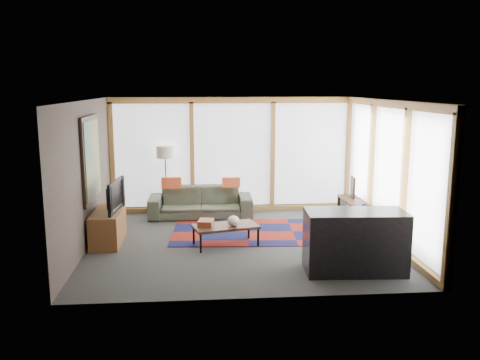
{
  "coord_description": "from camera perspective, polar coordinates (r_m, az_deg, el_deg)",
  "views": [
    {
      "loc": [
        -0.78,
        -8.97,
        2.86
      ],
      "look_at": [
        0.0,
        0.4,
        1.1
      ],
      "focal_mm": 38.0,
      "sensor_mm": 36.0,
      "label": 1
    }
  ],
  "objects": [
    {
      "name": "tv_console",
      "position": [
        9.66,
        -14.59,
        -5.11
      ],
      "size": [
        0.5,
        1.2,
        0.6
      ],
      "primitive_type": "cube",
      "color": "brown",
      "rests_on": "ground"
    },
    {
      "name": "pillow_left",
      "position": [
        11.12,
        -7.71,
        -0.3
      ],
      "size": [
        0.44,
        0.14,
        0.24
      ],
      "primitive_type": "cube",
      "rotation": [
        0.0,
        0.0,
        -0.02
      ],
      "color": "#DB562B",
      "rests_on": "sofa"
    },
    {
      "name": "bowl_a",
      "position": [
        9.89,
        14.14,
        -3.18
      ],
      "size": [
        0.21,
        0.21,
        0.09
      ],
      "primitive_type": "ellipsoid",
      "rotation": [
        0.0,
        0.0,
        0.14
      ],
      "color": "black",
      "rests_on": "bookshelf"
    },
    {
      "name": "shelf_picture",
      "position": [
        11.04,
        12.54,
        -0.78
      ],
      "size": [
        0.08,
        0.33,
        0.44
      ],
      "primitive_type": "cube",
      "rotation": [
        0.0,
        0.0,
        -0.12
      ],
      "color": "black",
      "rests_on": "bookshelf"
    },
    {
      "name": "book_stack",
      "position": [
        9.14,
        -3.86,
        -4.81
      ],
      "size": [
        0.31,
        0.36,
        0.11
      ],
      "primitive_type": "cube",
      "rotation": [
        0.0,
        0.0,
        -0.2
      ],
      "color": "brown",
      "rests_on": "coffee_table"
    },
    {
      "name": "vase",
      "position": [
        9.1,
        -0.75,
        -4.6
      ],
      "size": [
        0.25,
        0.25,
        0.19
      ],
      "primitive_type": "ellipsoid",
      "rotation": [
        0.0,
        0.0,
        0.21
      ],
      "color": "silver",
      "rests_on": "coffee_table"
    },
    {
      "name": "television",
      "position": [
        9.5,
        -14.3,
        -1.71
      ],
      "size": [
        0.24,
        1.01,
        0.57
      ],
      "primitive_type": "imported",
      "rotation": [
        0.0,
        0.0,
        1.46
      ],
      "color": "black",
      "rests_on": "tv_console"
    },
    {
      "name": "sofa",
      "position": [
        11.21,
        -4.45,
        -2.49
      ],
      "size": [
        2.26,
        0.91,
        0.66
      ],
      "primitive_type": "imported",
      "rotation": [
        0.0,
        0.0,
        -0.02
      ],
      "color": "#303425",
      "rests_on": "ground"
    },
    {
      "name": "room_envelope",
      "position": [
        9.7,
        2.83,
        2.78
      ],
      "size": [
        5.52,
        5.02,
        2.62
      ],
      "color": "#3E352B",
      "rests_on": "ground"
    },
    {
      "name": "bookshelf",
      "position": [
        10.45,
        13.33,
        -4.12
      ],
      "size": [
        0.37,
        2.05,
        0.51
      ],
      "primitive_type": null,
      "color": "black",
      "rests_on": "ground"
    },
    {
      "name": "coffee_table",
      "position": [
        9.21,
        -1.62,
        -6.24
      ],
      "size": [
        1.25,
        0.84,
        0.38
      ],
      "primitive_type": null,
      "rotation": [
        0.0,
        0.0,
        0.25
      ],
      "color": "black",
      "rests_on": "ground"
    },
    {
      "name": "floor_lamp",
      "position": [
        11.35,
        -8.33,
        -0.07
      ],
      "size": [
        0.39,
        0.39,
        1.56
      ],
      "primitive_type": null,
      "color": "#2F2418",
      "rests_on": "ground"
    },
    {
      "name": "bar_counter",
      "position": [
        8.08,
        12.78,
        -6.77
      ],
      "size": [
        1.56,
        0.79,
        0.96
      ],
      "primitive_type": "cube",
      "rotation": [
        0.0,
        0.0,
        -0.06
      ],
      "color": "black",
      "rests_on": "ground"
    },
    {
      "name": "ground",
      "position": [
        9.44,
        0.2,
        -7.02
      ],
      "size": [
        5.5,
        5.5,
        0.0
      ],
      "primitive_type": "plane",
      "color": "#2F2F2C",
      "rests_on": "ground"
    },
    {
      "name": "pillow_right",
      "position": [
        11.14,
        -1.01,
        -0.24
      ],
      "size": [
        0.4,
        0.13,
        0.22
      ],
      "primitive_type": "cube",
      "rotation": [
        0.0,
        0.0,
        0.03
      ],
      "color": "#DB562B",
      "rests_on": "sofa"
    },
    {
      "name": "rug",
      "position": [
        10.08,
        0.79,
        -5.84
      ],
      "size": [
        3.03,
        2.06,
        0.01
      ],
      "primitive_type": "cube",
      "rotation": [
        0.0,
        0.0,
        -0.06
      ],
      "color": "maroon",
      "rests_on": "ground"
    },
    {
      "name": "bowl_b",
      "position": [
        10.23,
        13.9,
        -2.74
      ],
      "size": [
        0.19,
        0.19,
        0.08
      ],
      "primitive_type": "ellipsoid",
      "rotation": [
        0.0,
        0.0,
        0.2
      ],
      "color": "black",
      "rests_on": "bookshelf"
    }
  ]
}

